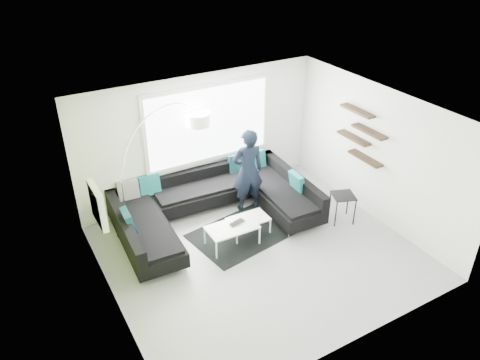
{
  "coord_description": "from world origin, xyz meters",
  "views": [
    {
      "loc": [
        -3.81,
        -5.91,
        5.65
      ],
      "look_at": [
        0.08,
        0.9,
        1.12
      ],
      "focal_mm": 35.0,
      "sensor_mm": 36.0,
      "label": 1
    }
  ],
  "objects_px": {
    "coffee_table": "(240,230)",
    "laptop": "(239,224)",
    "sectional_sofa": "(215,207)",
    "person": "(248,171)",
    "arc_lamp": "(121,183)",
    "side_table": "(342,208)"
  },
  "relations": [
    {
      "from": "sectional_sofa",
      "to": "side_table",
      "type": "xyz_separation_m",
      "value": [
        2.33,
        -1.22,
        -0.07
      ]
    },
    {
      "from": "sectional_sofa",
      "to": "side_table",
      "type": "relative_size",
      "value": 6.65
    },
    {
      "from": "side_table",
      "to": "person",
      "type": "bearing_deg",
      "value": 137.37
    },
    {
      "from": "coffee_table",
      "to": "side_table",
      "type": "distance_m",
      "value": 2.21
    },
    {
      "from": "coffee_table",
      "to": "laptop",
      "type": "bearing_deg",
      "value": -139.19
    },
    {
      "from": "sectional_sofa",
      "to": "coffee_table",
      "type": "bearing_deg",
      "value": -73.28
    },
    {
      "from": "sectional_sofa",
      "to": "coffee_table",
      "type": "relative_size",
      "value": 3.23
    },
    {
      "from": "coffee_table",
      "to": "sectional_sofa",
      "type": "bearing_deg",
      "value": 104.59
    },
    {
      "from": "side_table",
      "to": "laptop",
      "type": "distance_m",
      "value": 2.27
    },
    {
      "from": "coffee_table",
      "to": "person",
      "type": "xyz_separation_m",
      "value": [
        0.67,
        0.87,
        0.73
      ]
    },
    {
      "from": "sectional_sofa",
      "to": "laptop",
      "type": "bearing_deg",
      "value": -80.16
    },
    {
      "from": "sectional_sofa",
      "to": "person",
      "type": "bearing_deg",
      "value": 12.27
    },
    {
      "from": "coffee_table",
      "to": "laptop",
      "type": "height_order",
      "value": "laptop"
    },
    {
      "from": "sectional_sofa",
      "to": "coffee_table",
      "type": "xyz_separation_m",
      "value": [
        0.18,
        -0.73,
        -0.17
      ]
    },
    {
      "from": "sectional_sofa",
      "to": "arc_lamp",
      "type": "distance_m",
      "value": 1.97
    },
    {
      "from": "sectional_sofa",
      "to": "person",
      "type": "distance_m",
      "value": 1.03
    },
    {
      "from": "sectional_sofa",
      "to": "arc_lamp",
      "type": "xyz_separation_m",
      "value": [
        -1.72,
        0.47,
        0.84
      ]
    },
    {
      "from": "sectional_sofa",
      "to": "arc_lamp",
      "type": "height_order",
      "value": "arc_lamp"
    },
    {
      "from": "arc_lamp",
      "to": "person",
      "type": "height_order",
      "value": "arc_lamp"
    },
    {
      "from": "laptop",
      "to": "sectional_sofa",
      "type": "bearing_deg",
      "value": 84.13
    },
    {
      "from": "sectional_sofa",
      "to": "laptop",
      "type": "relative_size",
      "value": 11.22
    },
    {
      "from": "side_table",
      "to": "person",
      "type": "distance_m",
      "value": 2.1
    }
  ]
}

